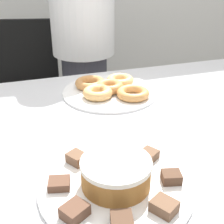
# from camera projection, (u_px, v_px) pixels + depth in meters

# --- Properties ---
(table) EXTENTS (1.66, 1.08, 0.73)m
(table) POSITION_uv_depth(u_px,v_px,m) (109.00, 150.00, 1.03)
(table) COLOR silver
(table) RESTS_ON ground_plane
(person_standing) EXTENTS (0.34, 0.34, 1.55)m
(person_standing) POSITION_uv_depth(u_px,v_px,m) (83.00, 41.00, 1.70)
(person_standing) COLOR #383842
(person_standing) RESTS_ON ground_plane
(office_chair_left) EXTENTS (0.53, 0.53, 0.91)m
(office_chair_left) POSITION_uv_depth(u_px,v_px,m) (25.00, 106.00, 1.85)
(office_chair_left) COLOR black
(office_chair_left) RESTS_ON ground_plane
(plate_cake) EXTENTS (0.38, 0.38, 0.01)m
(plate_cake) POSITION_uv_depth(u_px,v_px,m) (116.00, 186.00, 0.76)
(plate_cake) COLOR white
(plate_cake) RESTS_ON table
(plate_donuts) EXTENTS (0.38, 0.38, 0.01)m
(plate_donuts) POSITION_uv_depth(u_px,v_px,m) (110.00, 92.00, 1.27)
(plate_donuts) COLOR white
(plate_donuts) RESTS_ON table
(frosted_cake) EXTENTS (0.17, 0.17, 0.07)m
(frosted_cake) POSITION_uv_depth(u_px,v_px,m) (116.00, 173.00, 0.74)
(frosted_cake) COLOR #9E662D
(frosted_cake) RESTS_ON plate_cake
(lamington_0) EXTENTS (0.06, 0.06, 0.03)m
(lamington_0) POSITION_uv_depth(u_px,v_px,m) (122.00, 223.00, 0.63)
(lamington_0) COLOR #513828
(lamington_0) RESTS_ON plate_cake
(lamington_1) EXTENTS (0.07, 0.07, 0.03)m
(lamington_1) POSITION_uv_depth(u_px,v_px,m) (164.00, 206.00, 0.67)
(lamington_1) COLOR brown
(lamington_1) RESTS_ON plate_cake
(lamington_2) EXTENTS (0.05, 0.05, 0.03)m
(lamington_2) POSITION_uv_depth(u_px,v_px,m) (171.00, 177.00, 0.76)
(lamington_2) COLOR #513828
(lamington_2) RESTS_ON plate_cake
(lamington_3) EXTENTS (0.07, 0.06, 0.02)m
(lamington_3) POSITION_uv_depth(u_px,v_px,m) (148.00, 155.00, 0.84)
(lamington_3) COLOR brown
(lamington_3) RESTS_ON plate_cake
(lamington_4) EXTENTS (0.05, 0.05, 0.02)m
(lamington_4) POSITION_uv_depth(u_px,v_px,m) (112.00, 149.00, 0.87)
(lamington_4) COLOR brown
(lamington_4) RESTS_ON plate_cake
(lamington_5) EXTENTS (0.06, 0.06, 0.03)m
(lamington_5) POSITION_uv_depth(u_px,v_px,m) (77.00, 158.00, 0.83)
(lamington_5) COLOR brown
(lamington_5) RESTS_ON plate_cake
(lamington_6) EXTENTS (0.06, 0.05, 0.02)m
(lamington_6) POSITION_uv_depth(u_px,v_px,m) (59.00, 184.00, 0.74)
(lamington_6) COLOR brown
(lamington_6) RESTS_ON plate_cake
(lamington_7) EXTENTS (0.07, 0.07, 0.03)m
(lamington_7) POSITION_uv_depth(u_px,v_px,m) (75.00, 211.00, 0.66)
(lamington_7) COLOR brown
(lamington_7) RESTS_ON plate_cake
(donut_0) EXTENTS (0.11, 0.11, 0.04)m
(donut_0) POSITION_uv_depth(u_px,v_px,m) (110.00, 87.00, 1.26)
(donut_0) COLOR #C68447
(donut_0) RESTS_ON plate_donuts
(donut_1) EXTENTS (0.13, 0.13, 0.03)m
(donut_1) POSITION_uv_depth(u_px,v_px,m) (133.00, 93.00, 1.20)
(donut_1) COLOR #D18E4C
(donut_1) RESTS_ON plate_donuts
(donut_2) EXTENTS (0.11, 0.11, 0.04)m
(donut_2) POSITION_uv_depth(u_px,v_px,m) (120.00, 80.00, 1.32)
(donut_2) COLOR #E5AD66
(donut_2) RESTS_ON plate_donuts
(donut_3) EXTENTS (0.13, 0.13, 0.03)m
(donut_3) POSITION_uv_depth(u_px,v_px,m) (90.00, 83.00, 1.29)
(donut_3) COLOR #C68447
(donut_3) RESTS_ON plate_donuts
(donut_4) EXTENTS (0.12, 0.12, 0.04)m
(donut_4) POSITION_uv_depth(u_px,v_px,m) (98.00, 93.00, 1.20)
(donut_4) COLOR #E5AD66
(donut_4) RESTS_ON plate_donuts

